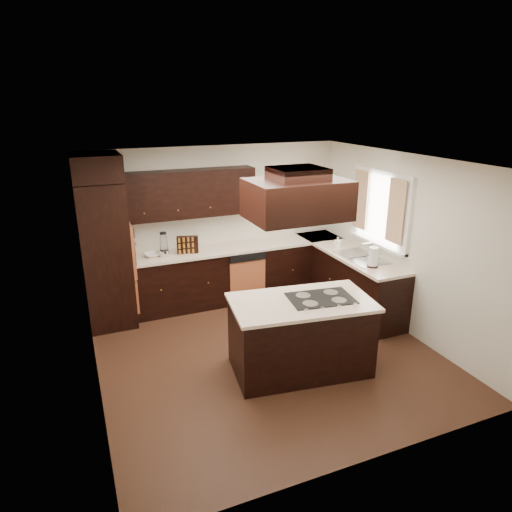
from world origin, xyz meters
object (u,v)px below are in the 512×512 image
Objects in this scene: island at (300,337)px; spice_rack at (188,245)px; oven_column at (106,255)px; range_hood at (297,199)px.

spice_rack reaches higher than island.
oven_column is at bearing -161.64° from spice_rack.
oven_column is 6.54× the size of spice_rack.
spice_rack is at bearing 117.22° from island.
spice_rack is at bearing 106.07° from range_hood.
range_hood is at bearing -57.91° from spice_rack.
range_hood reaches higher than island.
range_hood is 3.24× the size of spice_rack.
range_hood reaches higher than spice_rack.
range_hood is 2.64m from spice_rack.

